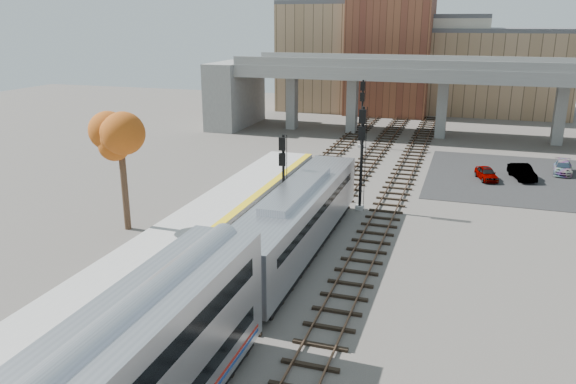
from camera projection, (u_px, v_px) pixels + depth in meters
The scene contains 15 objects.
ground at pixel (249, 290), 29.82m from camera, with size 160.00×160.00×0.00m, color #47423D.
platform at pixel (131, 269), 31.92m from camera, with size 4.50×60.00×0.35m, color #9E9E99.
yellow_strip at pixel (160, 270), 31.30m from camera, with size 0.70×60.00×0.01m, color yellow.
tracks at pixel (325, 216), 40.88m from camera, with size 10.70×95.00×0.25m.
overpass at pixel (426, 89), 67.55m from camera, with size 54.00×12.00×9.50m.
buildings_far at pixel (415, 59), 87.63m from camera, with size 43.00×21.00×20.60m.
parking_lot at pixel (507, 177), 51.10m from camera, with size 14.00×18.00×0.04m, color black.
locomotive at pixel (298, 218), 33.80m from camera, with size 3.02×19.05×4.10m.
signal_mast_near at pixel (283, 185), 37.35m from camera, with size 0.60×0.64×6.60m.
signal_mast_mid at pixel (361, 158), 41.24m from camera, with size 0.60×0.64×7.79m.
signal_mast_far at pixel (362, 114), 62.10m from camera, with size 0.60×0.64×7.50m.
tree at pixel (121, 142), 36.75m from camera, with size 3.60×3.60×8.20m.
car_a at pixel (486, 173), 50.07m from camera, with size 1.38×3.44×1.17m, color #99999E.
car_b at pixel (522, 172), 50.29m from camera, with size 1.38×3.97×1.31m, color #99999E.
car_c at pixel (563, 168), 52.09m from camera, with size 1.57×3.87×1.12m, color #99999E.
Camera 1 is at (10.35, -25.01, 13.70)m, focal length 35.00 mm.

